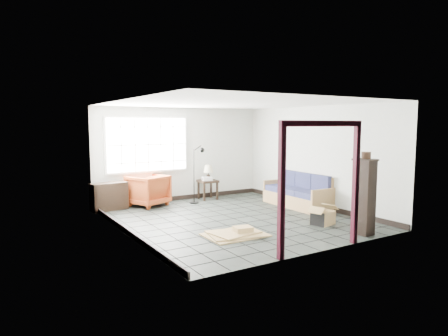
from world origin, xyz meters
TOP-DOWN VIEW (x-y plane):
  - ground at (0.00, 0.00)m, footprint 5.50×5.50m
  - room_shell at (0.00, 0.03)m, footprint 5.02×5.52m
  - window_panel at (-1.00, 2.70)m, footprint 2.32×0.08m
  - doorway_trim at (0.00, -2.70)m, footprint 1.80×0.08m
  - futon_sofa at (2.21, 0.28)m, footprint 0.78×1.99m
  - armchair at (-1.14, 2.40)m, footprint 1.13×1.11m
  - side_table at (0.67, 2.40)m, footprint 0.54×0.54m
  - table_lamp at (0.72, 2.45)m, footprint 0.37×0.37m
  - projector at (0.63, 2.37)m, footprint 0.32×0.28m
  - floor_lamp at (0.18, 2.06)m, footprint 0.47×0.30m
  - console_shelf at (-2.15, 2.40)m, footprint 0.93×0.47m
  - tall_shelf at (1.46, -2.40)m, footprint 0.33×0.41m
  - pot at (1.47, -2.41)m, footprint 0.20×0.20m
  - open_box at (1.35, -1.44)m, footprint 0.78×0.50m
  - cardboard_pile at (-0.71, -1.20)m, footprint 1.18×0.95m

SIDE VIEW (x-z plane):
  - ground at x=0.00m, z-range 0.00..0.00m
  - cardboard_pile at x=-0.71m, z-range -0.04..0.13m
  - open_box at x=1.35m, z-range -0.06..0.35m
  - futon_sofa at x=2.21m, z-range -0.12..0.75m
  - console_shelf at x=-2.15m, z-range 0.00..0.69m
  - armchair at x=-1.14m, z-range 0.00..0.91m
  - side_table at x=0.67m, z-range 0.18..0.73m
  - projector at x=0.63m, z-range 0.55..0.65m
  - tall_shelf at x=1.46m, z-range 0.01..1.49m
  - floor_lamp at x=0.18m, z-range 0.05..1.63m
  - table_lamp at x=0.72m, z-range 0.64..1.06m
  - doorway_trim at x=0.00m, z-range 0.28..2.48m
  - pot at x=1.47m, z-range 1.48..1.61m
  - window_panel at x=-1.00m, z-range 0.84..2.36m
  - room_shell at x=0.00m, z-range 0.37..2.98m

